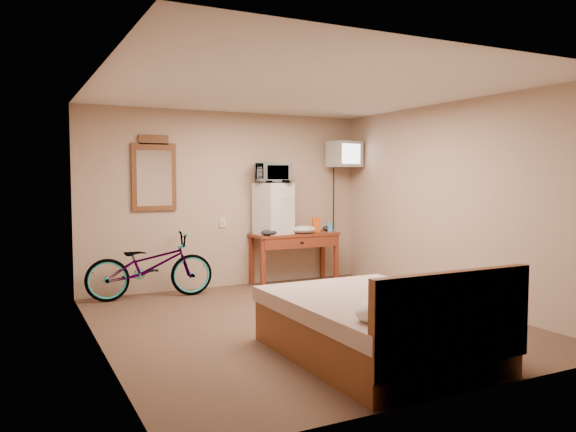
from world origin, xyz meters
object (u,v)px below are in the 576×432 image
Objects in this scene: microwave at (273,173)px; crt_television at (344,154)px; bed at (380,325)px; desk at (295,242)px; blue_cup at (330,227)px; wall_mirror at (154,174)px; mini_fridge at (273,209)px; bicycle at (150,266)px.

microwave is 1.22m from crt_television.
desk is at bearing 74.69° from bed.
wall_mirror is at bearing 172.49° from blue_cup.
mini_fridge is 1.43m from crt_television.
bed is (1.08, -3.65, -1.32)m from wall_mirror.
crt_television reaches higher than blue_cup.
desk is at bearing -7.76° from mini_fridge.
mini_fridge is at bearing 80.25° from bed.
microwave is 0.26× the size of bed.
crt_television is (0.30, 0.09, 1.10)m from blue_cup.
bed is (-1.78, -3.40, -1.62)m from crt_television.
microwave is 1.21m from blue_cup.
mini_fridge is 1.41× the size of microwave.
mini_fridge is at bearing -7.71° from wall_mirror.
bicycle is at bearing -114.28° from wall_mirror.
wall_mirror is at bearing -19.78° from bicycle.
desk is 0.65× the size of bed.
microwave is at bearing 172.20° from desk.
bed is at bearing -73.55° from wall_mirror.
microwave reaches higher than blue_cup.
microwave is at bearing 56.34° from mini_fridge.
crt_television is (0.85, 0.02, 1.30)m from desk.
mini_fridge reaches higher than bicycle.
wall_mirror is at bearing 174.98° from crt_television.
desk is at bearing 13.25° from microwave.
blue_cup is at bearing 13.89° from microwave.
bed is at bearing -155.31° from bicycle.
microwave reaches higher than bed.
blue_cup is 0.13× the size of wall_mirror.
desk is 2.25m from wall_mirror.
mini_fridge is 3.57m from bed.
blue_cup is 1.15m from crt_television.
mini_fridge is 0.37× the size of bed.
desk is 2.49× the size of microwave.
blue_cup is 0.08× the size of bicycle.
wall_mirror is at bearing 106.45° from bed.
bed is at bearing -105.31° from desk.
bed is at bearing -78.71° from microwave.
desk is 2.16m from bicycle.
mini_fridge is 0.95m from blue_cup.
mini_fridge is 0.45× the size of bicycle.
desk is 2.17× the size of crt_television.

